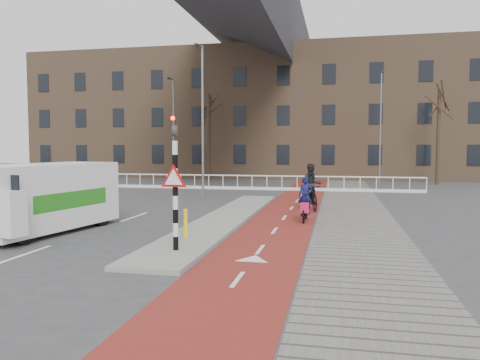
# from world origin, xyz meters

# --- Properties ---
(ground) EXTENTS (120.00, 120.00, 0.00)m
(ground) POSITION_xyz_m (0.00, 0.00, 0.00)
(ground) COLOR #38383A
(ground) RESTS_ON ground
(bike_lane) EXTENTS (2.50, 60.00, 0.01)m
(bike_lane) POSITION_xyz_m (1.50, 10.00, 0.01)
(bike_lane) COLOR maroon
(bike_lane) RESTS_ON ground
(sidewalk) EXTENTS (3.00, 60.00, 0.01)m
(sidewalk) POSITION_xyz_m (4.30, 10.00, 0.01)
(sidewalk) COLOR slate
(sidewalk) RESTS_ON ground
(curb_island) EXTENTS (1.80, 16.00, 0.12)m
(curb_island) POSITION_xyz_m (-0.70, 4.00, 0.06)
(curb_island) COLOR gray
(curb_island) RESTS_ON ground
(traffic_signal) EXTENTS (0.80, 0.80, 3.68)m
(traffic_signal) POSITION_xyz_m (-0.60, -2.02, 1.99)
(traffic_signal) COLOR black
(traffic_signal) RESTS_ON curb_island
(bollard) EXTENTS (0.12, 0.12, 0.85)m
(bollard) POSITION_xyz_m (-0.91, -0.24, 0.55)
(bollard) COLOR yellow
(bollard) RESTS_ON curb_island
(cyclist_near) EXTENTS (0.59, 1.62, 1.71)m
(cyclist_near) POSITION_xyz_m (2.39, 4.22, 0.58)
(cyclist_near) COLOR black
(cyclist_near) RESTS_ON bike_lane
(cyclist_far) EXTENTS (1.08, 2.04, 2.09)m
(cyclist_far) POSITION_xyz_m (2.45, 7.47, 0.87)
(cyclist_far) COLOR black
(cyclist_far) RESTS_ON bike_lane
(van) EXTENTS (2.96, 5.57, 2.28)m
(van) POSITION_xyz_m (-5.98, 0.17, 1.20)
(van) COLOR silver
(van) RESTS_ON ground
(railing) EXTENTS (28.00, 0.10, 0.99)m
(railing) POSITION_xyz_m (-5.00, 17.00, 0.31)
(railing) COLOR silver
(railing) RESTS_ON ground
(townhouse_row) EXTENTS (46.00, 10.00, 15.90)m
(townhouse_row) POSITION_xyz_m (-3.00, 32.00, 7.81)
(townhouse_row) COLOR #7F6047
(townhouse_row) RESTS_ON ground
(tree_mid) EXTENTS (0.28, 0.28, 7.38)m
(tree_mid) POSITION_xyz_m (-7.30, 25.38, 3.69)
(tree_mid) COLOR black
(tree_mid) RESTS_ON ground
(tree_right) EXTENTS (0.26, 0.26, 7.26)m
(tree_right) POSITION_xyz_m (11.04, 24.33, 3.63)
(tree_right) COLOR black
(tree_right) RESTS_ON ground
(streetlight_near) EXTENTS (0.12, 0.12, 8.27)m
(streetlight_near) POSITION_xyz_m (-3.64, 10.97, 4.13)
(streetlight_near) COLOR slate
(streetlight_near) RESTS_ON ground
(streetlight_left) EXTENTS (0.12, 0.12, 8.46)m
(streetlight_left) POSITION_xyz_m (-9.70, 23.16, 4.23)
(streetlight_left) COLOR slate
(streetlight_left) RESTS_ON ground
(streetlight_right) EXTENTS (0.12, 0.12, 8.46)m
(streetlight_right) POSITION_xyz_m (6.69, 22.95, 4.23)
(streetlight_right) COLOR slate
(streetlight_right) RESTS_ON ground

